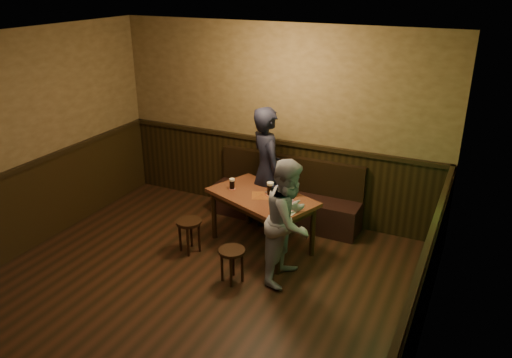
{
  "coord_description": "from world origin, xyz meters",
  "views": [
    {
      "loc": [
        2.75,
        -3.42,
        3.41
      ],
      "look_at": [
        0.24,
        1.8,
        1.0
      ],
      "focal_mm": 35.0,
      "sensor_mm": 36.0,
      "label": 1
    }
  ],
  "objects_px": {
    "pint_mid": "(270,189)",
    "laptop": "(283,189)",
    "stool_right": "(232,256)",
    "person_grey": "(289,221)",
    "bench": "(286,201)",
    "person_suit": "(267,171)",
    "stool_left": "(189,227)",
    "pub_table": "(262,202)",
    "pint_left": "(232,184)",
    "pint_right": "(277,201)"
  },
  "relations": [
    {
      "from": "person_grey",
      "to": "pint_left",
      "type": "bearing_deg",
      "value": 62.53
    },
    {
      "from": "stool_right",
      "to": "person_grey",
      "type": "bearing_deg",
      "value": 32.82
    },
    {
      "from": "stool_right",
      "to": "person_suit",
      "type": "relative_size",
      "value": 0.24
    },
    {
      "from": "pub_table",
      "to": "stool_right",
      "type": "distance_m",
      "value": 0.95
    },
    {
      "from": "bench",
      "to": "pint_left",
      "type": "height_order",
      "value": "bench"
    },
    {
      "from": "pint_mid",
      "to": "person_suit",
      "type": "bearing_deg",
      "value": 120.24
    },
    {
      "from": "pub_table",
      "to": "laptop",
      "type": "distance_m",
      "value": 0.33
    },
    {
      "from": "bench",
      "to": "person_grey",
      "type": "height_order",
      "value": "person_grey"
    },
    {
      "from": "stool_right",
      "to": "person_grey",
      "type": "relative_size",
      "value": 0.28
    },
    {
      "from": "pint_right",
      "to": "laptop",
      "type": "relative_size",
      "value": 0.4
    },
    {
      "from": "pint_mid",
      "to": "person_grey",
      "type": "xyz_separation_m",
      "value": [
        0.51,
        -0.6,
        -0.08
      ]
    },
    {
      "from": "pint_left",
      "to": "laptop",
      "type": "distance_m",
      "value": 0.69
    },
    {
      "from": "bench",
      "to": "pub_table",
      "type": "bearing_deg",
      "value": -90.0
    },
    {
      "from": "person_grey",
      "to": "pint_mid",
      "type": "bearing_deg",
      "value": 40.96
    },
    {
      "from": "laptop",
      "to": "pub_table",
      "type": "bearing_deg",
      "value": -118.43
    },
    {
      "from": "laptop",
      "to": "person_suit",
      "type": "relative_size",
      "value": 0.24
    },
    {
      "from": "pub_table",
      "to": "person_grey",
      "type": "bearing_deg",
      "value": -20.68
    },
    {
      "from": "pint_right",
      "to": "pub_table",
      "type": "bearing_deg",
      "value": 144.45
    },
    {
      "from": "laptop",
      "to": "person_suit",
      "type": "bearing_deg",
      "value": 167.22
    },
    {
      "from": "stool_left",
      "to": "pint_left",
      "type": "xyz_separation_m",
      "value": [
        0.34,
        0.56,
        0.46
      ]
    },
    {
      "from": "stool_left",
      "to": "pint_mid",
      "type": "height_order",
      "value": "pint_mid"
    },
    {
      "from": "bench",
      "to": "person_suit",
      "type": "xyz_separation_m",
      "value": [
        -0.13,
        -0.4,
        0.59
      ]
    },
    {
      "from": "stool_right",
      "to": "pint_left",
      "type": "relative_size",
      "value": 2.9
    },
    {
      "from": "pint_mid",
      "to": "person_suit",
      "type": "xyz_separation_m",
      "value": [
        -0.22,
        0.38,
        0.07
      ]
    },
    {
      "from": "bench",
      "to": "pint_mid",
      "type": "height_order",
      "value": "bench"
    },
    {
      "from": "laptop",
      "to": "bench",
      "type": "bearing_deg",
      "value": 133.07
    },
    {
      "from": "pint_right",
      "to": "laptop",
      "type": "height_order",
      "value": "laptop"
    },
    {
      "from": "pint_right",
      "to": "person_suit",
      "type": "distance_m",
      "value": 0.8
    },
    {
      "from": "pint_left",
      "to": "laptop",
      "type": "relative_size",
      "value": 0.35
    },
    {
      "from": "bench",
      "to": "person_suit",
      "type": "distance_m",
      "value": 0.73
    },
    {
      "from": "stool_right",
      "to": "laptop",
      "type": "relative_size",
      "value": 1.0
    },
    {
      "from": "pub_table",
      "to": "stool_left",
      "type": "distance_m",
      "value": 0.99
    },
    {
      "from": "pint_left",
      "to": "pint_mid",
      "type": "distance_m",
      "value": 0.54
    },
    {
      "from": "person_grey",
      "to": "bench",
      "type": "bearing_deg",
      "value": 24.2
    },
    {
      "from": "pint_mid",
      "to": "laptop",
      "type": "distance_m",
      "value": 0.17
    },
    {
      "from": "bench",
      "to": "stool_left",
      "type": "xyz_separation_m",
      "value": [
        -0.79,
        -1.38,
        0.05
      ]
    },
    {
      "from": "stool_left",
      "to": "pint_right",
      "type": "relative_size",
      "value": 2.65
    },
    {
      "from": "bench",
      "to": "person_suit",
      "type": "relative_size",
      "value": 1.22
    },
    {
      "from": "pint_right",
      "to": "pint_mid",
      "type": "bearing_deg",
      "value": 127.47
    },
    {
      "from": "person_suit",
      "to": "laptop",
      "type": "bearing_deg",
      "value": -174.51
    },
    {
      "from": "pint_right",
      "to": "person_suit",
      "type": "relative_size",
      "value": 0.09
    },
    {
      "from": "pint_mid",
      "to": "bench",
      "type": "bearing_deg",
      "value": 96.44
    },
    {
      "from": "pint_left",
      "to": "person_grey",
      "type": "bearing_deg",
      "value": -28.39
    },
    {
      "from": "pint_left",
      "to": "pint_right",
      "type": "relative_size",
      "value": 0.86
    },
    {
      "from": "pint_left",
      "to": "stool_right",
      "type": "bearing_deg",
      "value": -62.39
    },
    {
      "from": "stool_right",
      "to": "person_grey",
      "type": "height_order",
      "value": "person_grey"
    },
    {
      "from": "stool_left",
      "to": "laptop",
      "type": "relative_size",
      "value": 1.06
    },
    {
      "from": "stool_right",
      "to": "pint_mid",
      "type": "height_order",
      "value": "pint_mid"
    },
    {
      "from": "stool_left",
      "to": "pint_right",
      "type": "height_order",
      "value": "pint_right"
    },
    {
      "from": "laptop",
      "to": "person_grey",
      "type": "height_order",
      "value": "person_grey"
    }
  ]
}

